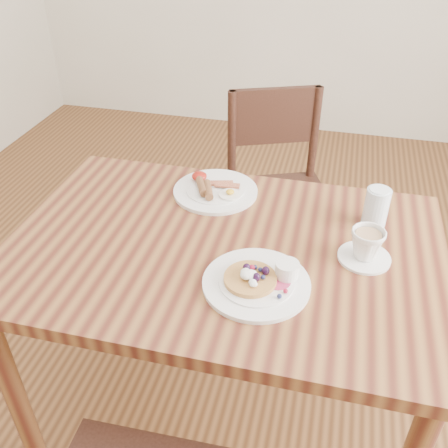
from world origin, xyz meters
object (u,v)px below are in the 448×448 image
Objects in this scene: teacup_saucer at (366,246)px; water_glass at (376,207)px; dining_table at (224,272)px; chair_far at (278,188)px; breakfast_plate at (214,190)px; pancake_plate at (259,281)px.

water_glass is (0.02, 0.17, 0.02)m from teacup_saucer.
dining_table is 8.57× the size of teacup_saucer.
dining_table is 0.78m from chair_far.
teacup_saucer is (0.38, 0.03, 0.14)m from dining_table.
water_glass is (0.50, -0.06, 0.05)m from breakfast_plate.
pancake_plate is at bearing -61.19° from breakfast_plate.
pancake_plate is 0.45m from breakfast_plate.
water_glass reaches higher than pancake_plate.
chair_far is 6.29× the size of teacup_saucer.
water_glass reaches higher than teacup_saucer.
chair_far is 7.66× the size of water_glass.
pancake_plate is 1.93× the size of teacup_saucer.
breakfast_plate reaches higher than dining_table.
dining_table is 4.44× the size of breakfast_plate.
pancake_plate is at bearing -129.13° from water_glass.
dining_table is 1.36× the size of chair_far.
water_glass is (0.28, 0.34, 0.04)m from pancake_plate.
pancake_plate is at bearing -146.51° from teacup_saucer.
breakfast_plate is 0.50m from water_glass.
dining_table is 0.48m from water_glass.
dining_table is 10.44× the size of water_glass.
chair_far is 0.59m from breakfast_plate.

